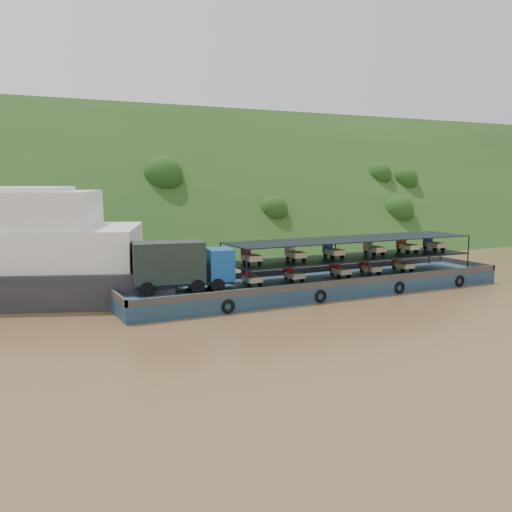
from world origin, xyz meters
name	(u,v)px	position (x,y,z in m)	size (l,w,h in m)	color
ground	(294,297)	(0.00, 0.00, 0.00)	(160.00, 160.00, 0.00)	brown
hillside	(162,249)	(0.00, 36.00, 0.00)	(140.00, 28.00, 28.00)	#1C3714
cargo_barge	(302,280)	(1.11, 0.57, 1.27)	(35.00, 7.18, 5.06)	#122A41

